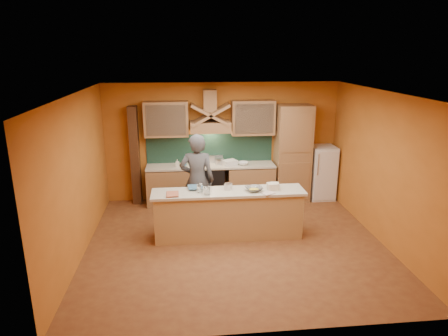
{
  "coord_description": "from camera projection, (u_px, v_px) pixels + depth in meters",
  "views": [
    {
      "loc": [
        -0.91,
        -6.76,
        3.5
      ],
      "look_at": [
        -0.12,
        0.9,
        1.22
      ],
      "focal_mm": 32.0,
      "sensor_mm": 36.0,
      "label": 1
    }
  ],
  "objects": [
    {
      "name": "range_hood",
      "position": [
        210.0,
        127.0,
        9.13
      ],
      "size": [
        0.92,
        0.5,
        0.24
      ],
      "primitive_type": "cube",
      "color": "#A17349",
      "rests_on": "wall_back"
    },
    {
      "name": "mixing_bowl",
      "position": [
        254.0,
        189.0,
        7.52
      ],
      "size": [
        0.39,
        0.39,
        0.08
      ],
      "primitive_type": "imported",
      "rotation": [
        0.0,
        0.0,
        0.29
      ],
      "color": "silver",
      "rests_on": "island_top"
    },
    {
      "name": "wall_front",
      "position": [
        264.0,
        234.0,
        4.75
      ],
      "size": [
        5.5,
        0.02,
        2.8
      ],
      "primitive_type": "cube",
      "color": "#BE6B25",
      "rests_on": "floor"
    },
    {
      "name": "grocery_bag_b",
      "position": [
        275.0,
        185.0,
        7.72
      ],
      "size": [
        0.18,
        0.15,
        0.1
      ],
      "primitive_type": "cube",
      "rotation": [
        0.0,
        0.0,
        -0.13
      ],
      "color": "beige",
      "rests_on": "island_top"
    },
    {
      "name": "wall_right",
      "position": [
        383.0,
        168.0,
        7.41
      ],
      "size": [
        0.02,
        5.0,
        2.8
      ],
      "primitive_type": "cube",
      "color": "#BE6B25",
      "rests_on": "floor"
    },
    {
      "name": "ceiling",
      "position": [
        237.0,
        93.0,
        6.74
      ],
      "size": [
        5.5,
        5.0,
        0.01
      ],
      "primitive_type": "cube",
      "color": "white",
      "rests_on": "wall_back"
    },
    {
      "name": "base_cabinet_left",
      "position": [
        171.0,
        186.0,
        9.39
      ],
      "size": [
        1.1,
        0.6,
        0.86
      ],
      "primitive_type": "cube",
      "color": "#A17349",
      "rests_on": "floor"
    },
    {
      "name": "floor",
      "position": [
        235.0,
        243.0,
        7.53
      ],
      "size": [
        5.5,
        5.0,
        0.01
      ],
      "primitive_type": "cube",
      "color": "brown",
      "rests_on": "ground"
    },
    {
      "name": "jar_large",
      "position": [
        200.0,
        188.0,
        7.46
      ],
      "size": [
        0.16,
        0.16,
        0.15
      ],
      "primitive_type": "cylinder",
      "rotation": [
        0.0,
        0.0,
        -0.39
      ],
      "color": "silver",
      "rests_on": "island_top"
    },
    {
      "name": "island_top",
      "position": [
        228.0,
        192.0,
        7.55
      ],
      "size": [
        2.9,
        0.62,
        0.05
      ],
      "primitive_type": "cube",
      "color": "beige",
      "rests_on": "island_body"
    },
    {
      "name": "soap_bottle_a",
      "position": [
        177.0,
        163.0,
        9.2
      ],
      "size": [
        0.08,
        0.09,
        0.17
      ],
      "primitive_type": "imported",
      "rotation": [
        0.0,
        0.0,
        -0.12
      ],
      "color": "white",
      "rests_on": "counter_top"
    },
    {
      "name": "wall_back",
      "position": [
        222.0,
        142.0,
        9.52
      ],
      "size": [
        5.5,
        0.02,
        2.8
      ],
      "primitive_type": "cube",
      "color": "#BE6B25",
      "rests_on": "floor"
    },
    {
      "name": "bowl_back",
      "position": [
        243.0,
        163.0,
        9.34
      ],
      "size": [
        0.25,
        0.25,
        0.07
      ],
      "primitive_type": "imported",
      "rotation": [
        0.0,
        0.0,
        -0.05
      ],
      "color": "white",
      "rests_on": "counter_top"
    },
    {
      "name": "base_cabinet_right",
      "position": [
        250.0,
        183.0,
        9.57
      ],
      "size": [
        1.1,
        0.6,
        0.86
      ],
      "primitive_type": "cube",
      "color": "#A17349",
      "rests_on": "floor"
    },
    {
      "name": "book_upper",
      "position": [
        188.0,
        188.0,
        7.63
      ],
      "size": [
        0.23,
        0.3,
        0.02
      ],
      "primitive_type": "imported",
      "rotation": [
        0.0,
        0.0,
        0.07
      ],
      "color": "#3D6787",
      "rests_on": "island_top"
    },
    {
      "name": "jar_small",
      "position": [
        207.0,
        191.0,
        7.31
      ],
      "size": [
        0.13,
        0.13,
        0.15
      ],
      "primitive_type": "cylinder",
      "rotation": [
        0.0,
        0.0,
        -0.17
      ],
      "color": "silver",
      "rests_on": "island_top"
    },
    {
      "name": "kitchen_scale",
      "position": [
        228.0,
        187.0,
        7.61
      ],
      "size": [
        0.17,
        0.17,
        0.11
      ],
      "primitive_type": "cube",
      "rotation": [
        0.0,
        0.0,
        -0.38
      ],
      "color": "white",
      "rests_on": "island_top"
    },
    {
      "name": "dish_rack",
      "position": [
        230.0,
        162.0,
        9.34
      ],
      "size": [
        0.38,
        0.35,
        0.11
      ],
      "primitive_type": "cube",
      "rotation": [
        0.0,
        0.0,
        0.4
      ],
      "color": "white",
      "rests_on": "counter_top"
    },
    {
      "name": "trim_column_left",
      "position": [
        135.0,
        156.0,
        9.25
      ],
      "size": [
        0.2,
        0.3,
        2.3
      ],
      "primitive_type": "cube",
      "color": "#472816",
      "rests_on": "floor"
    },
    {
      "name": "stove",
      "position": [
        211.0,
        184.0,
        9.47
      ],
      "size": [
        0.6,
        0.58,
        0.9
      ],
      "primitive_type": "cube",
      "color": "black",
      "rests_on": "floor"
    },
    {
      "name": "book_lower",
      "position": [
        166.0,
        194.0,
        7.31
      ],
      "size": [
        0.23,
        0.31,
        0.03
      ],
      "primitive_type": "imported",
      "rotation": [
        0.0,
        0.0,
        0.02
      ],
      "color": "#B65E41",
      "rests_on": "island_top"
    },
    {
      "name": "counter_top",
      "position": [
        211.0,
        166.0,
        9.35
      ],
      "size": [
        3.0,
        0.62,
        0.04
      ],
      "primitive_type": "cube",
      "color": "beige",
      "rests_on": "base_cabinet_left"
    },
    {
      "name": "pot_large",
      "position": [
        201.0,
        163.0,
        9.33
      ],
      "size": [
        0.34,
        0.34,
        0.15
      ],
      "primitive_type": "cylinder",
      "rotation": [
        0.0,
        0.0,
        -0.35
      ],
      "color": "silver",
      "rests_on": "stove"
    },
    {
      "name": "wall_left",
      "position": [
        78.0,
        177.0,
        6.87
      ],
      "size": [
        0.02,
        5.0,
        2.8
      ],
      "primitive_type": "cube",
      "color": "#BE6B25",
      "rests_on": "floor"
    },
    {
      "name": "upper_cabinet_left",
      "position": [
        166.0,
        119.0,
        9.06
      ],
      "size": [
        1.0,
        0.35,
        0.8
      ],
      "primitive_type": "cube",
      "color": "#A17349",
      "rests_on": "wall_back"
    },
    {
      "name": "person",
      "position": [
        197.0,
        180.0,
        8.08
      ],
      "size": [
        0.74,
        0.51,
        1.93
      ],
      "primitive_type": "imported",
      "rotation": [
        0.0,
        0.0,
        3.07
      ],
      "color": "#4C4C51",
      "rests_on": "floor"
    },
    {
      "name": "hood_chimney",
      "position": [
        210.0,
        101.0,
        9.07
      ],
      "size": [
        0.3,
        0.3,
        0.5
      ],
      "primitive_type": "cube",
      "color": "#A17349",
      "rests_on": "wall_back"
    },
    {
      "name": "pantry_column",
      "position": [
        293.0,
        153.0,
        9.47
      ],
      "size": [
        0.8,
        0.6,
        2.3
      ],
      "primitive_type": "cube",
      "color": "#A17349",
      "rests_on": "floor"
    },
    {
      "name": "soap_bottle_b",
      "position": [
        185.0,
        161.0,
        9.27
      ],
      "size": [
        0.12,
        0.12,
        0.22
      ],
      "primitive_type": "imported",
      "rotation": [
        0.0,
        0.0,
        0.67
      ],
      "color": "teal",
      "rests_on": "counter_top"
    },
    {
      "name": "island_body",
      "position": [
        228.0,
        216.0,
        7.68
      ],
      "size": [
        2.8,
        0.55,
        0.88
      ],
      "primitive_type": "cube",
      "color": "tan",
      "rests_on": "floor"
    },
    {
      "name": "grocery_bag_a",
      "position": [
        273.0,
        187.0,
        7.58
      ],
      "size": [
        0.22,
        0.18,
        0.13
      ],
      "primitive_type": "cube",
      "rotation": [
        0.0,
        0.0,
        0.09
      ],
      "color": "beige",
      "rests_on": "island_top"
    },
    {
      "name": "cloth",
      "position": [
        268.0,
        193.0,
        7.4
      ],
      "size": [
        0.28,
        0.26,
        0.01
      ],
      "primitive_type": "cube",
      "rotation": [
        0.0,
        0.0,
        0.52
      ],
      "color": "beige",
      "rests_on": "island_top"
    },
    {
      "name": "upper_cabinet_right",
      "position": [
        253.0,
        118.0,
        9.25
      ],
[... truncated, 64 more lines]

